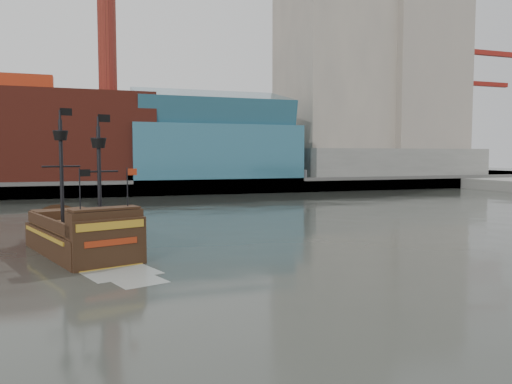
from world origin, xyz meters
name	(u,v)px	position (x,y,z in m)	size (l,w,h in m)	color
ground	(373,297)	(0.00, 0.00, 0.00)	(400.00, 400.00, 0.00)	#292C26
promenade_far	(144,181)	(0.00, 92.00, 1.00)	(220.00, 60.00, 2.00)	slate
seawall	(164,188)	(0.00, 62.50, 1.30)	(220.00, 1.00, 2.60)	#4C4C49
skyline	(172,69)	(5.21, 84.56, 24.55)	(149.00, 45.00, 62.00)	#7D624B
crane_a	(466,106)	(78.63, 82.00, 19.11)	(22.50, 4.00, 32.25)	slate
crane_b	(467,123)	(88.23, 92.00, 15.57)	(19.10, 4.00, 26.25)	slate
pirate_ship	(82,240)	(-12.88, 15.34, 0.96)	(8.34, 14.71, 10.56)	black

